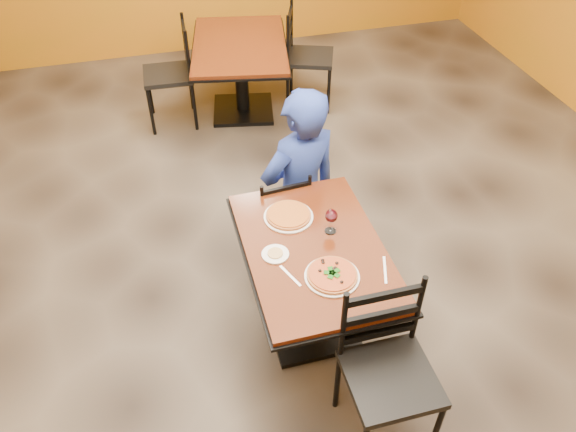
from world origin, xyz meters
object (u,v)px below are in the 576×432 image
object	(u,v)px
chair_main_far	(278,213)
chair_second_left	(168,75)
chair_second_right	(310,58)
pizza_main	(332,275)
table_main	(313,270)
table_second	(240,61)
plate_main	(332,277)
chair_main_near	(391,379)
pizza_far	(289,215)
wine_glass	(331,220)
side_plate	(275,254)
plate_far	(289,217)
diner	(300,171)

from	to	relation	value
chair_main_far	chair_second_left	bearing A→B (deg)	-80.00
chair_second_right	pizza_main	distance (m)	3.24
chair_second_left	table_main	bearing A→B (deg)	14.23
chair_second_right	table_second	bearing A→B (deg)	110.37
table_main	plate_main	xyz separation A→B (m)	(0.02, -0.25, 0.20)
chair_main_near	chair_second_left	xyz separation A→B (m)	(-0.76, 3.67, 0.01)
chair_second_right	pizza_far	bearing A→B (deg)	-179.49
pizza_main	wine_glass	size ratio (longest dim) A/B	1.58
table_main	side_plate	world-z (taller)	side_plate
chair_main_near	chair_main_far	distance (m)	1.55
plate_main	wine_glass	distance (m)	0.39
table_main	pizza_main	world-z (taller)	pizza_main
chair_second_right	plate_far	distance (m)	2.75
chair_second_left	plate_far	bearing A→B (deg)	13.89
chair_main_far	pizza_far	xyz separation A→B (m)	(-0.04, -0.44, 0.36)
chair_second_left	side_plate	world-z (taller)	chair_second_left
table_second	side_plate	bearing A→B (deg)	-97.37
chair_main_near	chair_second_right	bearing A→B (deg)	79.82
chair_second_left	plate_main	xyz separation A→B (m)	(0.61, -3.12, 0.24)
chair_main_far	wine_glass	xyz separation A→B (m)	(0.17, -0.63, 0.43)
diner	pizza_main	world-z (taller)	diner
chair_main_near	pizza_far	xyz separation A→B (m)	(-0.25, 1.10, 0.27)
chair_main_near	wine_glass	size ratio (longest dim) A/B	5.61
pizza_main	side_plate	size ratio (longest dim) A/B	1.77
pizza_far	side_plate	bearing A→B (deg)	-118.39
chair_main_far	chair_second_left	distance (m)	2.21
chair_main_far	plate_main	world-z (taller)	chair_main_far
chair_second_left	plate_far	size ratio (longest dim) A/B	3.30
chair_second_right	chair_second_left	bearing A→B (deg)	110.37
pizza_far	side_plate	distance (m)	0.34
diner	side_plate	world-z (taller)	diner
chair_second_right	wine_glass	xyz separation A→B (m)	(-0.72, -2.76, 0.33)
chair_second_left	plate_main	size ratio (longest dim) A/B	3.30
table_main	chair_main_near	distance (m)	0.82
chair_second_left	diner	world-z (taller)	diner
table_second	chair_main_near	world-z (taller)	chair_main_near
table_second	side_plate	xyz separation A→B (m)	(-0.37, -2.87, 0.19)
pizza_main	side_plate	distance (m)	0.36
table_second	chair_second_left	world-z (taller)	chair_second_left
chair_main_far	chair_second_left	size ratio (longest dim) A/B	0.80
chair_main_far	side_plate	world-z (taller)	chair_main_far
chair_second_left	chair_main_far	bearing A→B (deg)	17.22
diner	pizza_far	world-z (taller)	diner
chair_main_far	chair_main_near	bearing A→B (deg)	93.17
chair_main_near	wine_glass	distance (m)	0.97
pizza_main	side_plate	bearing A→B (deg)	136.03
chair_second_left	plate_far	xyz separation A→B (m)	(0.51, -2.57, 0.24)
plate_main	pizza_main	distance (m)	0.02
table_main	diner	xyz separation A→B (m)	(0.16, 0.86, 0.10)
chair_second_left	wine_glass	size ratio (longest dim) A/B	5.68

